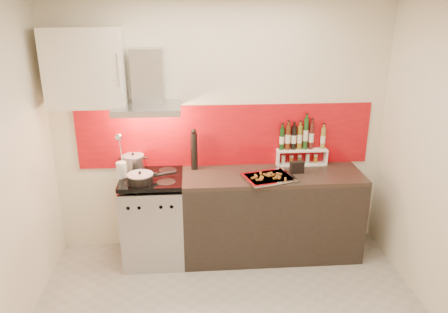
{
  "coord_description": "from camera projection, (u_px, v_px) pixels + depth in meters",
  "views": [
    {
      "loc": [
        -0.29,
        -2.88,
        2.53
      ],
      "look_at": [
        0.0,
        0.95,
        1.15
      ],
      "focal_mm": 35.0,
      "sensor_mm": 36.0,
      "label": 1
    }
  ],
  "objects": [
    {
      "name": "baking_tray",
      "position": [
        269.0,
        177.0,
        4.21
      ],
      "size": [
        0.54,
        0.47,
        0.03
      ],
      "color": "silver",
      "rests_on": "counter"
    },
    {
      "name": "step_shelf",
      "position": [
        301.0,
        146.0,
        4.52
      ],
      "size": [
        0.53,
        0.14,
        0.5
      ],
      "color": "white",
      "rests_on": "counter"
    },
    {
      "name": "upper_cabinet",
      "position": [
        85.0,
        67.0,
        3.98
      ],
      "size": [
        0.7,
        0.35,
        0.72
      ],
      "primitive_type": "cube",
      "color": "silver",
      "rests_on": "back_wall"
    },
    {
      "name": "caddy_box",
      "position": [
        297.0,
        167.0,
        4.34
      ],
      "size": [
        0.14,
        0.07,
        0.12
      ],
      "primitive_type": "cube",
      "rotation": [
        0.0,
        0.0,
        0.12
      ],
      "color": "black",
      "rests_on": "counter"
    },
    {
      "name": "utensil_jar",
      "position": [
        121.0,
        165.0,
        4.17
      ],
      "size": [
        0.1,
        0.15,
        0.47
      ],
      "color": "silver",
      "rests_on": "range_stove"
    },
    {
      "name": "saute_pan",
      "position": [
        141.0,
        178.0,
        4.1
      ],
      "size": [
        0.46,
        0.26,
        0.11
      ],
      "color": "black",
      "rests_on": "range_stove"
    },
    {
      "name": "range_hood",
      "position": [
        148.0,
        89.0,
        4.1
      ],
      "size": [
        0.62,
        0.5,
        0.61
      ],
      "color": "#B7B7BA",
      "rests_on": "back_wall"
    },
    {
      "name": "backsplash",
      "position": [
        226.0,
        136.0,
        4.47
      ],
      "size": [
        3.0,
        0.02,
        0.64
      ],
      "primitive_type": "cube",
      "color": "#9A0811",
      "rests_on": "back_wall"
    },
    {
      "name": "range_stove",
      "position": [
        154.0,
        219.0,
        4.41
      ],
      "size": [
        0.6,
        0.6,
        0.91
      ],
      "color": "#B7B7BA",
      "rests_on": "ground"
    },
    {
      "name": "pepper_mill",
      "position": [
        194.0,
        150.0,
        4.4
      ],
      "size": [
        0.07,
        0.07,
        0.43
      ],
      "color": "black",
      "rests_on": "counter"
    },
    {
      "name": "counter",
      "position": [
        271.0,
        214.0,
        4.5
      ],
      "size": [
        1.8,
        0.6,
        0.9
      ],
      "color": "black",
      "rests_on": "ground"
    },
    {
      "name": "stock_pot",
      "position": [
        134.0,
        163.0,
        4.39
      ],
      "size": [
        0.21,
        0.21,
        0.18
      ],
      "color": "#B7B7BA",
      "rests_on": "range_stove"
    },
    {
      "name": "back_wall",
      "position": [
        221.0,
        128.0,
        4.45
      ],
      "size": [
        3.4,
        0.02,
        2.6
      ],
      "primitive_type": "cube",
      "color": "silver",
      "rests_on": "ground"
    }
  ]
}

